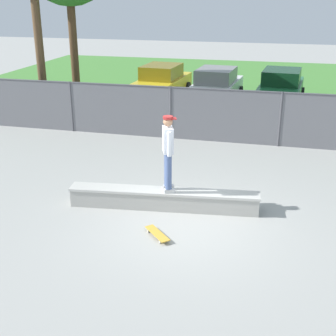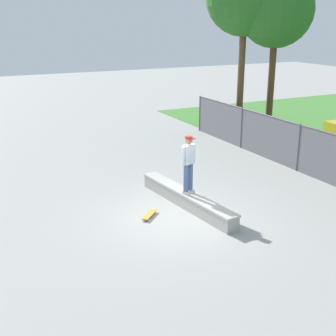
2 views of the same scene
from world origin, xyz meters
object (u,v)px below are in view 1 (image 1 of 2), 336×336
at_px(concrete_ledge, 164,199).
at_px(skateboard, 157,234).
at_px(car_yellow, 162,82).
at_px(car_white, 216,86).
at_px(car_green, 281,87).
at_px(skateboarder, 168,150).

relative_size(concrete_ledge, skateboard, 6.42).
bearing_deg(car_yellow, car_white, -9.04).
distance_m(concrete_ledge, car_white, 11.41).
height_order(car_yellow, car_green, same).
distance_m(skateboard, car_white, 12.82).
bearing_deg(skateboard, car_yellow, 104.05).
distance_m(concrete_ledge, car_green, 12.09).
bearing_deg(car_white, skateboard, -87.29).
bearing_deg(car_white, car_yellow, 170.96).
bearing_deg(skateboard, skateboarder, 94.25).
xyz_separation_m(skateboarder, car_yellow, (-3.20, 11.83, -0.67)).
xyz_separation_m(skateboard, car_green, (2.32, 13.19, 0.77)).
xyz_separation_m(concrete_ledge, skateboarder, (0.11, -0.01, 1.27)).
relative_size(car_yellow, car_white, 1.00).
relative_size(concrete_ledge, car_yellow, 1.07).
height_order(concrete_ledge, skateboarder, skateboarder).
relative_size(concrete_ledge, car_green, 1.07).
height_order(car_white, car_green, same).
bearing_deg(skateboarder, car_green, 78.40).
relative_size(concrete_ledge, skateboarder, 2.51).
bearing_deg(concrete_ledge, car_green, 77.86).
height_order(skateboarder, skateboard, skateboarder).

